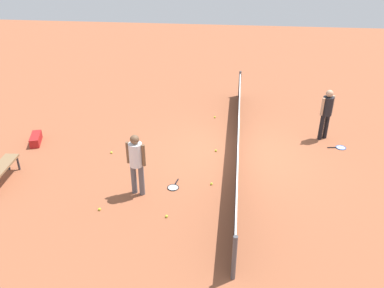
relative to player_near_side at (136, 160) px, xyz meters
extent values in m
plane|color=#9E5638|center=(-2.41, 2.52, -1.01)|extent=(40.00, 40.00, 0.00)
cylinder|color=#4C4C51|center=(-7.41, 2.52, -0.47)|extent=(0.09, 0.09, 1.07)
cylinder|color=#4C4C51|center=(2.59, 2.52, -0.47)|extent=(0.09, 0.09, 1.07)
cube|color=black|center=(-2.41, 2.52, -0.55)|extent=(10.00, 0.02, 0.91)
cube|color=white|center=(-2.41, 2.52, -0.07)|extent=(10.00, 0.04, 0.06)
cylinder|color=#595960|center=(0.02, 0.11, -0.58)|extent=(0.17, 0.17, 0.85)
cylinder|color=#595960|center=(-0.02, -0.11, -0.58)|extent=(0.17, 0.17, 0.85)
cylinder|color=white|center=(0.00, 0.00, 0.15)|extent=(0.40, 0.40, 0.62)
cylinder|color=brown|center=(0.05, 0.21, 0.17)|extent=(0.11, 0.11, 0.58)
cylinder|color=brown|center=(-0.05, -0.21, 0.17)|extent=(0.11, 0.11, 0.58)
sphere|color=brown|center=(0.00, 0.00, 0.58)|extent=(0.27, 0.27, 0.23)
cylinder|color=black|center=(-3.85, 5.40, -0.58)|extent=(0.20, 0.20, 0.85)
cylinder|color=black|center=(-3.72, 5.22, -0.58)|extent=(0.20, 0.20, 0.85)
cylinder|color=black|center=(-3.78, 5.31, 0.15)|extent=(0.47, 0.47, 0.62)
cylinder|color=tan|center=(-3.91, 5.48, 0.17)|extent=(0.13, 0.13, 0.58)
cylinder|color=tan|center=(-3.66, 5.13, 0.17)|extent=(0.13, 0.13, 0.58)
sphere|color=tan|center=(-3.78, 5.31, 0.58)|extent=(0.32, 0.32, 0.23)
torus|color=black|center=(-0.34, 0.85, -1.00)|extent=(0.36, 0.36, 0.02)
cylinder|color=silver|center=(-0.34, 0.85, -1.00)|extent=(0.31, 0.31, 0.00)
cylinder|color=black|center=(-0.62, 0.90, -0.99)|extent=(0.28, 0.08, 0.03)
torus|color=blue|center=(-3.18, 5.80, -1.00)|extent=(0.35, 0.35, 0.02)
cylinder|color=silver|center=(-3.18, 5.80, -1.00)|extent=(0.30, 0.30, 0.00)
cylinder|color=black|center=(-3.14, 5.51, -0.99)|extent=(0.07, 0.28, 0.03)
sphere|color=#C6E033|center=(-5.02, 1.66, -0.98)|extent=(0.07, 0.07, 0.07)
sphere|color=#C6E033|center=(-0.61, 1.86, -0.98)|extent=(0.07, 0.07, 0.07)
sphere|color=#C6E033|center=(0.82, -0.78, -0.98)|extent=(0.07, 0.07, 0.07)
sphere|color=#C6E033|center=(-1.96, -1.34, -0.98)|extent=(0.07, 0.07, 0.07)
sphere|color=#C6E033|center=(-2.47, 1.86, -0.98)|extent=(0.07, 0.07, 0.07)
sphere|color=#C6E033|center=(0.90, 0.90, -0.98)|extent=(0.07, 0.07, 0.07)
cube|color=olive|center=(-0.05, -3.79, -0.56)|extent=(1.53, 0.52, 0.06)
cylinder|color=#333338|center=(-0.71, -3.99, -0.80)|extent=(0.06, 0.06, 0.42)
cylinder|color=#333338|center=(-0.73, -3.69, -0.80)|extent=(0.06, 0.06, 0.42)
cube|color=#B21E1E|center=(-2.35, -3.98, -0.87)|extent=(0.85, 0.52, 0.28)
cylinder|color=black|center=(-2.69, -4.09, -0.87)|extent=(0.18, 0.28, 0.27)
camera|label=1|loc=(8.11, 2.37, 4.91)|focal=36.26mm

